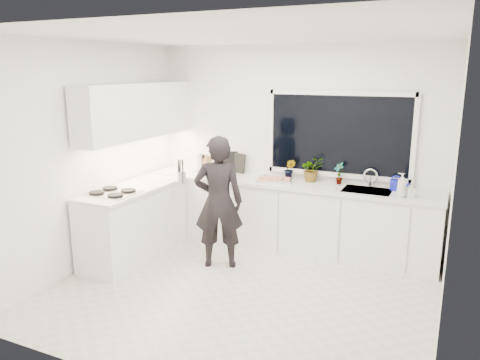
% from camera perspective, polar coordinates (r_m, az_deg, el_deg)
% --- Properties ---
extents(floor, '(4.00, 3.50, 0.02)m').
position_cam_1_polar(floor, '(5.27, 0.04, -13.50)').
color(floor, beige).
rests_on(floor, ground).
extents(wall_back, '(4.00, 0.02, 2.70)m').
position_cam_1_polar(wall_back, '(6.43, 6.69, 4.10)').
color(wall_back, white).
rests_on(wall_back, ground).
extents(wall_left, '(0.02, 3.50, 2.70)m').
position_cam_1_polar(wall_left, '(5.93, -17.88, 2.78)').
color(wall_left, white).
rests_on(wall_left, ground).
extents(wall_right, '(0.02, 3.50, 2.70)m').
position_cam_1_polar(wall_right, '(4.39, 24.60, -1.34)').
color(wall_right, white).
rests_on(wall_right, ground).
extents(ceiling, '(4.00, 3.50, 0.02)m').
position_cam_1_polar(ceiling, '(4.72, 0.04, 17.47)').
color(ceiling, white).
rests_on(ceiling, wall_back).
extents(window, '(1.80, 0.02, 1.00)m').
position_cam_1_polar(window, '(6.20, 11.92, 5.45)').
color(window, black).
rests_on(window, wall_back).
extents(base_cabinets_back, '(3.92, 0.58, 0.88)m').
position_cam_1_polar(base_cabinets_back, '(6.35, 5.58, -4.43)').
color(base_cabinets_back, white).
rests_on(base_cabinets_back, floor).
extents(base_cabinets_left, '(0.58, 1.60, 0.88)m').
position_cam_1_polar(base_cabinets_left, '(6.20, -12.76, -5.16)').
color(base_cabinets_left, white).
rests_on(base_cabinets_left, floor).
extents(countertop_back, '(3.94, 0.62, 0.04)m').
position_cam_1_polar(countertop_back, '(6.22, 5.64, -0.41)').
color(countertop_back, silver).
rests_on(countertop_back, base_cabinets_back).
extents(countertop_left, '(0.62, 1.60, 0.04)m').
position_cam_1_polar(countertop_left, '(6.07, -12.98, -1.04)').
color(countertop_left, silver).
rests_on(countertop_left, base_cabinets_left).
extents(upper_cabinets, '(0.34, 2.10, 0.70)m').
position_cam_1_polar(upper_cabinets, '(6.26, -12.34, 8.26)').
color(upper_cabinets, white).
rests_on(upper_cabinets, wall_left).
extents(sink, '(0.58, 0.42, 0.14)m').
position_cam_1_polar(sink, '(5.98, 15.19, -1.67)').
color(sink, silver).
rests_on(sink, countertop_back).
extents(faucet, '(0.03, 0.03, 0.22)m').
position_cam_1_polar(faucet, '(6.14, 15.61, 0.22)').
color(faucet, silver).
rests_on(faucet, countertop_back).
extents(stovetop, '(0.56, 0.48, 0.03)m').
position_cam_1_polar(stovetop, '(5.81, -15.26, -1.45)').
color(stovetop, black).
rests_on(stovetop, countertop_left).
extents(person, '(0.70, 0.60, 1.62)m').
position_cam_1_polar(person, '(5.64, -2.63, -2.71)').
color(person, black).
rests_on(person, floor).
extents(pizza_tray, '(0.55, 0.47, 0.03)m').
position_cam_1_polar(pizza_tray, '(6.25, 4.17, 0.01)').
color(pizza_tray, '#B8B8BC').
rests_on(pizza_tray, countertop_back).
extents(pizza, '(0.50, 0.42, 0.01)m').
position_cam_1_polar(pizza, '(6.24, 4.17, 0.16)').
color(pizza, red).
rests_on(pizza, pizza_tray).
extents(watering_can, '(0.14, 0.14, 0.13)m').
position_cam_1_polar(watering_can, '(6.07, 18.45, -0.56)').
color(watering_can, '#151DCA').
rests_on(watering_can, countertop_back).
extents(paper_towel_roll, '(0.15, 0.15, 0.26)m').
position_cam_1_polar(paper_towel_roll, '(6.85, -5.07, 2.17)').
color(paper_towel_roll, white).
rests_on(paper_towel_roll, countertop_back).
extents(knife_block, '(0.16, 0.14, 0.22)m').
position_cam_1_polar(knife_block, '(6.85, -4.26, 2.00)').
color(knife_block, '#906143').
rests_on(knife_block, countertop_back).
extents(utensil_crock, '(0.14, 0.14, 0.16)m').
position_cam_1_polar(utensil_crock, '(6.15, -7.20, 0.35)').
color(utensil_crock, '#B2B3B7').
rests_on(utensil_crock, countertop_left).
extents(picture_frame_large, '(0.22, 0.08, 0.28)m').
position_cam_1_polar(picture_frame_large, '(6.71, -0.16, 2.06)').
color(picture_frame_large, black).
rests_on(picture_frame_large, countertop_back).
extents(picture_frame_small, '(0.24, 0.09, 0.30)m').
position_cam_1_polar(picture_frame_small, '(6.77, -1.33, 2.25)').
color(picture_frame_small, black).
rests_on(picture_frame_small, countertop_back).
extents(herb_plants, '(0.84, 0.39, 0.33)m').
position_cam_1_polar(herb_plants, '(6.25, 8.75, 1.25)').
color(herb_plants, '#26662D').
rests_on(herb_plants, countertop_back).
extents(soap_bottles, '(0.21, 0.11, 0.28)m').
position_cam_1_polar(soap_bottles, '(5.74, 19.38, -0.74)').
color(soap_bottles, '#D8BF66').
rests_on(soap_bottles, countertop_back).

